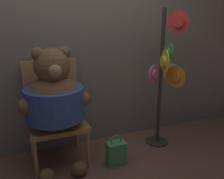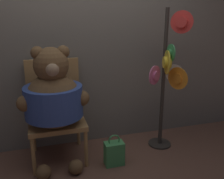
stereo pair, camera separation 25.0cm
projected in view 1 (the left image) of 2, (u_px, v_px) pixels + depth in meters
name	position (u px, v px, depth m)	size (l,w,h in m)	color
ground_plane	(98.00, 162.00, 2.78)	(14.00, 14.00, 0.00)	brown
wall_back	(80.00, 33.00, 2.88)	(8.00, 0.10, 2.73)	slate
chair	(55.00, 110.00, 2.73)	(0.59, 0.55, 1.10)	#B2844C
teddy_bear	(55.00, 99.00, 2.49)	(0.72, 0.64, 1.28)	brown
hat_display_rack	(165.00, 75.00, 2.88)	(0.48, 0.43, 1.65)	#332D28
handbag_on_ground	(116.00, 153.00, 2.70)	(0.21, 0.13, 0.35)	#479E56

